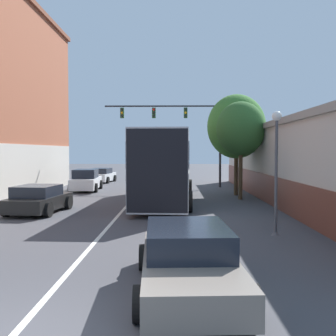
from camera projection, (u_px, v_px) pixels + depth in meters
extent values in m
cube|color=silver|center=(127.00, 206.00, 20.00)|extent=(0.14, 41.24, 0.01)
cube|color=beige|center=(3.00, 174.00, 20.55)|extent=(0.24, 24.98, 3.20)
cube|color=beige|center=(331.00, 163.00, 21.40)|extent=(6.95, 29.79, 4.36)
cube|color=brown|center=(267.00, 188.00, 21.52)|extent=(0.24, 29.19, 1.53)
cube|color=gray|center=(331.00, 125.00, 21.31)|extent=(7.22, 30.08, 0.30)
cube|color=#B7B7BC|center=(166.00, 166.00, 21.53)|extent=(2.99, 11.54, 3.56)
cube|color=black|center=(166.00, 154.00, 21.50)|extent=(3.03, 11.31, 1.14)
cube|color=beige|center=(166.00, 171.00, 21.54)|extent=(3.02, 11.43, 0.36)
cube|color=black|center=(157.00, 171.00, 15.84)|extent=(2.50, 0.16, 3.42)
cylinder|color=black|center=(149.00, 187.00, 25.21)|extent=(0.34, 1.01, 1.00)
cylinder|color=black|center=(189.00, 187.00, 25.06)|extent=(0.34, 1.01, 1.00)
cylinder|color=black|center=(133.00, 201.00, 18.13)|extent=(0.34, 1.01, 1.00)
cylinder|color=black|center=(189.00, 201.00, 17.98)|extent=(0.34, 1.01, 1.00)
cube|color=slate|center=(189.00, 268.00, 7.86)|extent=(2.04, 4.63, 0.58)
cube|color=black|center=(187.00, 238.00, 8.10)|extent=(1.78, 2.45, 0.52)
cylinder|color=black|center=(144.00, 257.00, 9.23)|extent=(0.25, 0.62, 0.61)
cylinder|color=black|center=(222.00, 257.00, 9.30)|extent=(0.25, 0.62, 0.61)
cylinder|color=black|center=(140.00, 304.00, 6.42)|extent=(0.25, 0.62, 0.61)
cylinder|color=black|center=(252.00, 302.00, 6.49)|extent=(0.25, 0.62, 0.61)
cube|color=black|center=(39.00, 202.00, 17.86)|extent=(2.15, 4.00, 0.58)
cube|color=black|center=(37.00, 191.00, 17.65)|extent=(1.84, 2.15, 0.49)
cylinder|color=black|center=(31.00, 202.00, 19.16)|extent=(0.28, 0.68, 0.67)
cylinder|color=black|center=(68.00, 202.00, 18.96)|extent=(0.28, 0.68, 0.67)
cylinder|color=black|center=(6.00, 209.00, 16.78)|extent=(0.28, 0.68, 0.67)
cylinder|color=black|center=(48.00, 210.00, 16.58)|extent=(0.28, 0.68, 0.67)
cube|color=silver|center=(86.00, 183.00, 27.85)|extent=(1.91, 4.41, 0.73)
cube|color=black|center=(86.00, 174.00, 27.60)|extent=(1.65, 2.33, 0.61)
cylinder|color=black|center=(78.00, 185.00, 29.16)|extent=(0.26, 0.65, 0.64)
cylinder|color=black|center=(101.00, 184.00, 29.23)|extent=(0.26, 0.65, 0.64)
cylinder|color=black|center=(70.00, 188.00, 26.48)|extent=(0.26, 0.65, 0.64)
cylinder|color=black|center=(96.00, 188.00, 26.56)|extent=(0.26, 0.65, 0.64)
cube|color=silver|center=(102.00, 177.00, 35.21)|extent=(2.00, 4.02, 0.65)
cube|color=black|center=(101.00, 171.00, 34.99)|extent=(1.68, 2.15, 0.47)
cylinder|color=black|center=(97.00, 178.00, 36.51)|extent=(0.28, 0.61, 0.59)
cylinder|color=black|center=(115.00, 178.00, 36.31)|extent=(0.28, 0.61, 0.59)
cylinder|color=black|center=(89.00, 180.00, 34.12)|extent=(0.28, 0.61, 0.59)
cylinder|color=black|center=(108.00, 180.00, 33.93)|extent=(0.28, 0.61, 0.59)
cylinder|color=black|center=(220.00, 145.00, 30.37)|extent=(0.18, 0.18, 6.58)
cylinder|color=black|center=(162.00, 106.00, 30.31)|extent=(8.94, 0.12, 0.12)
cube|color=#234723|center=(186.00, 113.00, 30.31)|extent=(0.28, 0.24, 0.80)
sphere|color=black|center=(186.00, 109.00, 30.14)|extent=(0.18, 0.18, 0.18)
sphere|color=orange|center=(186.00, 113.00, 30.16)|extent=(0.18, 0.18, 0.18)
sphere|color=black|center=(186.00, 116.00, 30.17)|extent=(0.18, 0.18, 0.18)
cube|color=#234723|center=(154.00, 113.00, 30.35)|extent=(0.28, 0.24, 0.80)
sphere|color=red|center=(154.00, 109.00, 30.19)|extent=(0.18, 0.18, 0.18)
sphere|color=black|center=(154.00, 113.00, 30.20)|extent=(0.18, 0.18, 0.18)
sphere|color=black|center=(154.00, 116.00, 30.21)|extent=(0.18, 0.18, 0.18)
cube|color=#234723|center=(122.00, 113.00, 30.39)|extent=(0.28, 0.24, 0.80)
sphere|color=black|center=(122.00, 110.00, 30.23)|extent=(0.18, 0.18, 0.18)
sphere|color=orange|center=(122.00, 113.00, 30.24)|extent=(0.18, 0.18, 0.18)
sphere|color=black|center=(122.00, 116.00, 30.25)|extent=(0.18, 0.18, 0.18)
cone|color=#47474C|center=(275.00, 232.00, 13.04)|extent=(0.26, 0.26, 0.20)
cylinder|color=#47474C|center=(276.00, 178.00, 12.96)|extent=(0.10, 0.10, 3.84)
sphere|color=white|center=(277.00, 116.00, 12.88)|extent=(0.32, 0.32, 0.32)
cylinder|color=#4C3823|center=(240.00, 174.00, 22.71)|extent=(0.23, 0.23, 2.90)
ellipsoid|color=#2D5B28|center=(241.00, 129.00, 22.60)|extent=(2.82, 2.54, 3.11)
cylinder|color=#4C3823|center=(236.00, 173.00, 24.90)|extent=(0.26, 0.26, 2.79)
ellipsoid|color=#38702D|center=(236.00, 126.00, 24.77)|extent=(3.67, 3.30, 4.04)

